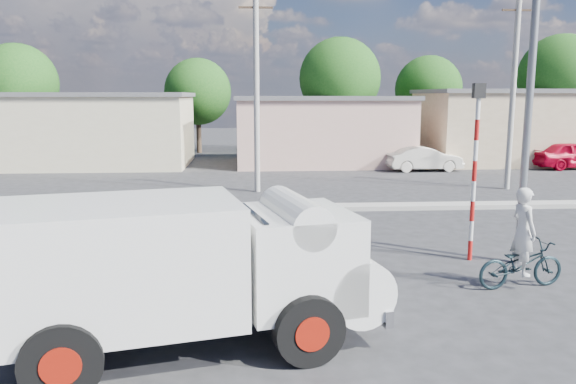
{
  "coord_description": "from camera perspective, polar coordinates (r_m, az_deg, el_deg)",
  "views": [
    {
      "loc": [
        -2.23,
        -11.75,
        4.07
      ],
      "look_at": [
        -1.19,
        4.28,
        1.3
      ],
      "focal_mm": 35.0,
      "sensor_mm": 36.0,
      "label": 1
    }
  ],
  "objects": [
    {
      "name": "utility_poles",
      "position": [
        24.38,
        9.4,
        9.64
      ],
      "size": [
        35.4,
        0.24,
        8.0
      ],
      "color": "#99968E",
      "rests_on": "ground"
    },
    {
      "name": "traffic_pole",
      "position": [
        14.4,
        18.49,
        3.39
      ],
      "size": [
        0.28,
        0.18,
        4.36
      ],
      "color": "red",
      "rests_on": "ground"
    },
    {
      "name": "tree_row",
      "position": [
        40.66,
        4.83,
        11.04
      ],
      "size": [
        43.62,
        7.43,
        8.42
      ],
      "color": "#38281E",
      "rests_on": "ground"
    },
    {
      "name": "building_row",
      "position": [
        33.97,
        1.91,
        6.5
      ],
      "size": [
        37.8,
        7.3,
        4.44
      ],
      "color": "beige",
      "rests_on": "ground"
    },
    {
      "name": "car_cream",
      "position": [
        31.53,
        13.66,
        3.3
      ],
      "size": [
        4.13,
        1.67,
        1.33
      ],
      "primitive_type": "imported",
      "rotation": [
        0.0,
        0.0,
        1.64
      ],
      "color": "beige",
      "rests_on": "ground"
    },
    {
      "name": "car_red",
      "position": [
        35.4,
        26.83,
        3.38
      ],
      "size": [
        4.73,
        2.33,
        1.55
      ],
      "primitive_type": "imported",
      "rotation": [
        0.0,
        0.0,
        1.68
      ],
      "color": "#AD021E",
      "rests_on": "ground"
    },
    {
      "name": "bicycle",
      "position": [
        13.05,
        22.58,
        -6.79
      ],
      "size": [
        2.05,
        0.98,
        1.03
      ],
      "primitive_type": "imported",
      "rotation": [
        0.0,
        0.0,
        1.72
      ],
      "color": "black",
      "rests_on": "ground"
    },
    {
      "name": "median",
      "position": [
        20.28,
        2.66,
        -1.58
      ],
      "size": [
        40.0,
        0.8,
        0.16
      ],
      "primitive_type": "cube",
      "color": "#99968E",
      "rests_on": "ground"
    },
    {
      "name": "ground_plane",
      "position": [
        12.64,
        6.73,
        -9.08
      ],
      "size": [
        120.0,
        120.0,
        0.0
      ],
      "primitive_type": "plane",
      "color": "#28282B",
      "rests_on": "ground"
    },
    {
      "name": "truck",
      "position": [
        9.13,
        -9.36,
        -7.52
      ],
      "size": [
        6.34,
        3.48,
        2.48
      ],
      "rotation": [
        0.0,
        0.0,
        0.23
      ],
      "color": "black",
      "rests_on": "ground"
    },
    {
      "name": "cyclist",
      "position": [
        12.95,
        22.7,
        -4.99
      ],
      "size": [
        0.55,
        0.75,
        1.88
      ],
      "primitive_type": "imported",
      "rotation": [
        0.0,
        0.0,
        1.72
      ],
      "color": "silver",
      "rests_on": "ground"
    },
    {
      "name": "streetlight",
      "position": [
        14.46,
        22.99,
        12.56
      ],
      "size": [
        2.34,
        0.22,
        9.0
      ],
      "color": "slate",
      "rests_on": "ground"
    }
  ]
}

